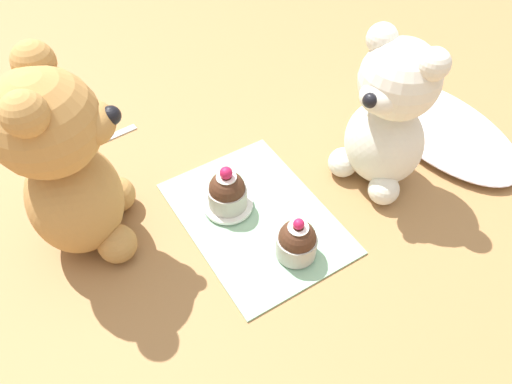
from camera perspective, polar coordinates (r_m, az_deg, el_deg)
The scene contains 9 objects.
ground_plane at distance 0.70m, azimuth 0.00°, elevation -3.01°, with size 4.00×4.00×0.00m, color #9E7042.
knitted_placemat at distance 0.70m, azimuth 0.00°, elevation -2.86°, with size 0.26×0.19×0.01m, color #8EBC99.
tulle_cloth at distance 0.87m, azimuth 20.35°, elevation 6.99°, with size 0.30×0.16×0.03m, color silver.
teddy_bear_cream at distance 0.70m, azimuth 14.92°, elevation 8.24°, with size 0.13×0.13×0.24m.
teddy_bear_tan at distance 0.63m, azimuth -20.86°, elevation 2.73°, with size 0.17×0.16×0.27m.
cupcake_near_cream_bear at distance 0.64m, azimuth 4.70°, elevation -5.60°, with size 0.05×0.05×0.07m.
saucer_plate at distance 0.71m, azimuth -3.21°, elevation -1.43°, with size 0.07×0.07×0.01m, color white.
cupcake_near_tan_bear at distance 0.69m, azimuth -3.30°, elevation 0.07°, with size 0.06×0.06×0.07m.
teaspoon at distance 0.85m, azimuth -16.71°, elevation 5.91°, with size 0.10×0.01×0.01m, color silver.
Camera 1 is at (0.37, -0.23, 0.55)m, focal length 35.00 mm.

